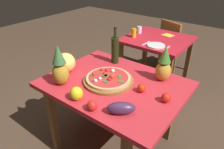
{
  "coord_description": "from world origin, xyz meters",
  "views": [
    {
      "loc": [
        0.91,
        -1.22,
        1.69
      ],
      "look_at": [
        -0.05,
        0.03,
        0.8
      ],
      "focal_mm": 32.97,
      "sensor_mm": 36.0,
      "label": 1
    }
  ],
  "objects_px": {
    "napkin_folded": "(168,35)",
    "tomato_near_board": "(141,88)",
    "display_table": "(114,91)",
    "wine_bottle": "(115,50)",
    "melon": "(65,63)",
    "drinking_glass_water": "(139,30)",
    "pineapple_left": "(60,67)",
    "pizza": "(108,78)",
    "dinner_plate": "(156,45)",
    "pizza_board": "(109,80)",
    "knife_utensil": "(167,48)",
    "eggplant": "(121,108)",
    "pineapple_right": "(164,65)",
    "tomato_by_bottle": "(92,106)",
    "tomato_beside_pepper": "(166,98)",
    "bell_pepper": "(76,94)",
    "fork_utensil": "(146,43)",
    "dining_chair": "(173,43)",
    "drinking_glass_juice": "(134,33)",
    "background_table": "(157,47)"
  },
  "relations": [
    {
      "from": "background_table",
      "to": "dining_chair",
      "type": "relative_size",
      "value": 0.98
    },
    {
      "from": "wine_bottle",
      "to": "pineapple_left",
      "type": "bearing_deg",
      "value": -100.5
    },
    {
      "from": "wine_bottle",
      "to": "knife_utensil",
      "type": "bearing_deg",
      "value": 67.82
    },
    {
      "from": "background_table",
      "to": "tomato_near_board",
      "type": "relative_size",
      "value": 11.76
    },
    {
      "from": "display_table",
      "to": "drinking_glass_water",
      "type": "bearing_deg",
      "value": 112.07
    },
    {
      "from": "pizza",
      "to": "napkin_folded",
      "type": "distance_m",
      "value": 1.48
    },
    {
      "from": "background_table",
      "to": "bell_pepper",
      "type": "bearing_deg",
      "value": -85.54
    },
    {
      "from": "fork_utensil",
      "to": "tomato_beside_pepper",
      "type": "bearing_deg",
      "value": -51.43
    },
    {
      "from": "background_table",
      "to": "melon",
      "type": "height_order",
      "value": "melon"
    },
    {
      "from": "tomato_by_bottle",
      "to": "knife_utensil",
      "type": "xyz_separation_m",
      "value": [
        -0.06,
        1.38,
        -0.03
      ]
    },
    {
      "from": "dining_chair",
      "to": "tomato_beside_pepper",
      "type": "bearing_deg",
      "value": 131.56
    },
    {
      "from": "pineapple_right",
      "to": "eggplant",
      "type": "bearing_deg",
      "value": -92.74
    },
    {
      "from": "pizza_board",
      "to": "wine_bottle",
      "type": "xyz_separation_m",
      "value": [
        -0.18,
        0.34,
        0.13
      ]
    },
    {
      "from": "display_table",
      "to": "wine_bottle",
      "type": "bearing_deg",
      "value": 125.97
    },
    {
      "from": "bell_pepper",
      "to": "dinner_plate",
      "type": "distance_m",
      "value": 1.36
    },
    {
      "from": "melon",
      "to": "drinking_glass_water",
      "type": "distance_m",
      "value": 1.42
    },
    {
      "from": "melon",
      "to": "wine_bottle",
      "type": "bearing_deg",
      "value": 60.43
    },
    {
      "from": "drinking_glass_water",
      "to": "dinner_plate",
      "type": "distance_m",
      "value": 0.53
    },
    {
      "from": "eggplant",
      "to": "dining_chair",
      "type": "bearing_deg",
      "value": 102.87
    },
    {
      "from": "tomato_near_board",
      "to": "pineapple_left",
      "type": "bearing_deg",
      "value": -153.05
    },
    {
      "from": "knife_utensil",
      "to": "pizza",
      "type": "bearing_deg",
      "value": -96.01
    },
    {
      "from": "tomato_near_board",
      "to": "napkin_folded",
      "type": "xyz_separation_m",
      "value": [
        -0.41,
        1.44,
        -0.03
      ]
    },
    {
      "from": "pizza",
      "to": "tomato_by_bottle",
      "type": "relative_size",
      "value": 5.03
    },
    {
      "from": "wine_bottle",
      "to": "tomato_near_board",
      "type": "bearing_deg",
      "value": -31.78
    },
    {
      "from": "display_table",
      "to": "napkin_folded",
      "type": "relative_size",
      "value": 8.43
    },
    {
      "from": "eggplant",
      "to": "tomato_near_board",
      "type": "bearing_deg",
      "value": 94.08
    },
    {
      "from": "bell_pepper",
      "to": "knife_utensil",
      "type": "height_order",
      "value": "bell_pepper"
    },
    {
      "from": "pizza",
      "to": "fork_utensil",
      "type": "bearing_deg",
      "value": 100.59
    },
    {
      "from": "pineapple_right",
      "to": "tomato_beside_pepper",
      "type": "xyz_separation_m",
      "value": [
        0.16,
        -0.28,
        -0.11
      ]
    },
    {
      "from": "tomato_beside_pepper",
      "to": "pineapple_left",
      "type": "bearing_deg",
      "value": -159.74
    },
    {
      "from": "background_table",
      "to": "melon",
      "type": "distance_m",
      "value": 1.42
    },
    {
      "from": "background_table",
      "to": "fork_utensil",
      "type": "bearing_deg",
      "value": -95.78
    },
    {
      "from": "wine_bottle",
      "to": "melon",
      "type": "height_order",
      "value": "wine_bottle"
    },
    {
      "from": "wine_bottle",
      "to": "napkin_folded",
      "type": "relative_size",
      "value": 2.65
    },
    {
      "from": "eggplant",
      "to": "fork_utensil",
      "type": "height_order",
      "value": "eggplant"
    },
    {
      "from": "dining_chair",
      "to": "pineapple_right",
      "type": "bearing_deg",
      "value": 129.68
    },
    {
      "from": "napkin_folded",
      "to": "pineapple_left",
      "type": "bearing_deg",
      "value": -96.31
    },
    {
      "from": "melon",
      "to": "napkin_folded",
      "type": "relative_size",
      "value": 1.34
    },
    {
      "from": "pizza",
      "to": "wine_bottle",
      "type": "relative_size",
      "value": 1.05
    },
    {
      "from": "napkin_folded",
      "to": "tomato_near_board",
      "type": "bearing_deg",
      "value": -74.06
    },
    {
      "from": "tomato_beside_pepper",
      "to": "dinner_plate",
      "type": "relative_size",
      "value": 0.34
    },
    {
      "from": "wine_bottle",
      "to": "melon",
      "type": "distance_m",
      "value": 0.51
    },
    {
      "from": "eggplant",
      "to": "drinking_glass_juice",
      "type": "height_order",
      "value": "drinking_glass_juice"
    },
    {
      "from": "eggplant",
      "to": "tomato_beside_pepper",
      "type": "xyz_separation_m",
      "value": [
        0.19,
        0.31,
        -0.01
      ]
    },
    {
      "from": "drinking_glass_juice",
      "to": "pizza",
      "type": "bearing_deg",
      "value": -68.48
    },
    {
      "from": "display_table",
      "to": "pizza_board",
      "type": "height_order",
      "value": "pizza_board"
    },
    {
      "from": "drinking_glass_water",
      "to": "knife_utensil",
      "type": "height_order",
      "value": "drinking_glass_water"
    },
    {
      "from": "eggplant",
      "to": "knife_utensil",
      "type": "bearing_deg",
      "value": 100.58
    },
    {
      "from": "dinner_plate",
      "to": "pineapple_right",
      "type": "bearing_deg",
      "value": -59.58
    },
    {
      "from": "eggplant",
      "to": "tomato_beside_pepper",
      "type": "height_order",
      "value": "eggplant"
    }
  ]
}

